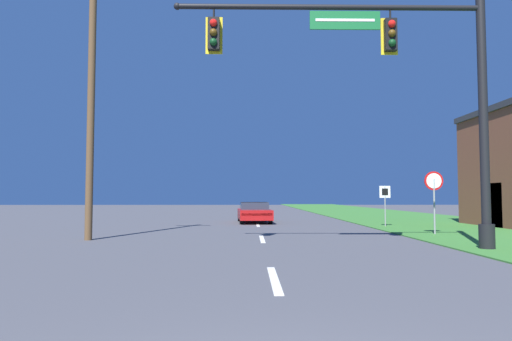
# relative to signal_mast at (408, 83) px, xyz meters

# --- Properties ---
(grass_verge_right) EXTENTS (10.00, 110.00, 0.04)m
(grass_verge_right) POSITION_rel_signal_mast_xyz_m (6.32, 19.42, -4.84)
(grass_verge_right) COLOR #38752D
(grass_verge_right) RESTS_ON ground
(road_center_line) EXTENTS (0.16, 34.80, 0.01)m
(road_center_line) POSITION_rel_signal_mast_xyz_m (-4.18, 11.42, -4.85)
(road_center_line) COLOR silver
(road_center_line) RESTS_ON ground
(signal_mast) EXTENTS (9.31, 0.47, 7.97)m
(signal_mast) POSITION_rel_signal_mast_xyz_m (0.00, 0.00, 0.00)
(signal_mast) COLOR black
(signal_mast) RESTS_ON grass_verge_right
(car_ahead) EXTENTS (2.07, 4.60, 1.19)m
(car_ahead) POSITION_rel_signal_mast_xyz_m (-4.36, 13.85, -4.25)
(car_ahead) COLOR black
(car_ahead) RESTS_ON ground
(stop_sign) EXTENTS (0.76, 0.07, 2.50)m
(stop_sign) POSITION_rel_signal_mast_xyz_m (2.75, 5.01, -2.99)
(stop_sign) COLOR gray
(stop_sign) RESTS_ON grass_verge_right
(route_sign_post) EXTENTS (0.55, 0.06, 2.03)m
(route_sign_post) POSITION_rel_signal_mast_xyz_m (2.19, 9.75, -3.33)
(route_sign_post) COLOR gray
(route_sign_post) RESTS_ON grass_verge_right
(utility_pole_near) EXTENTS (1.80, 0.26, 10.38)m
(utility_pole_near) POSITION_rel_signal_mast_xyz_m (-10.33, 3.14, 0.49)
(utility_pole_near) COLOR brown
(utility_pole_near) RESTS_ON ground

